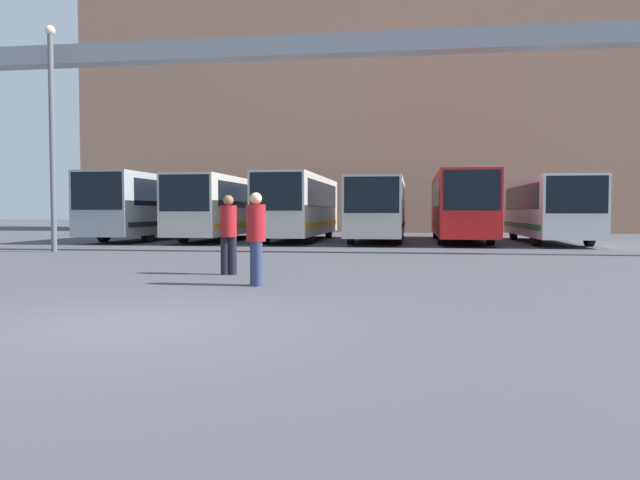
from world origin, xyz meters
name	(u,v)px	position (x,y,z in m)	size (l,w,h in m)	color
ground_plane	(127,326)	(0.00, 0.00, 0.00)	(200.00, 200.00, 0.00)	#47474C
building_backdrop	(367,119)	(0.00, 42.07, 8.80)	(41.90, 12.00, 17.59)	tan
overhead_gantry	(310,72)	(0.00, 14.48, 6.41)	(29.65, 0.80, 7.64)	gray
bus_slot_0	(155,204)	(-9.92, 24.03, 1.90)	(2.60, 12.49, 3.29)	#999EA5
bus_slot_1	(226,205)	(-5.95, 23.77, 1.82)	(2.45, 11.97, 3.15)	beige
bus_slot_2	(300,204)	(-1.98, 23.44, 1.85)	(2.43, 11.31, 3.21)	beige
bus_slot_3	(378,206)	(1.98, 23.01, 1.72)	(2.47, 10.46, 2.99)	beige
bus_slot_4	(461,204)	(5.95, 23.63, 1.86)	(2.47, 11.70, 3.22)	red
bus_slot_5	(548,206)	(9.92, 22.99, 1.71)	(2.54, 10.42, 2.96)	silver
pedestrian_far_center	(256,236)	(0.57, 4.49, 0.98)	(0.38, 0.38, 1.85)	navy
pedestrian_mid_left	(229,233)	(-0.61, 6.51, 0.98)	(0.39, 0.39, 1.85)	black
lamp_post	(52,130)	(-9.22, 13.38, 4.42)	(0.36, 0.36, 8.12)	#595B60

